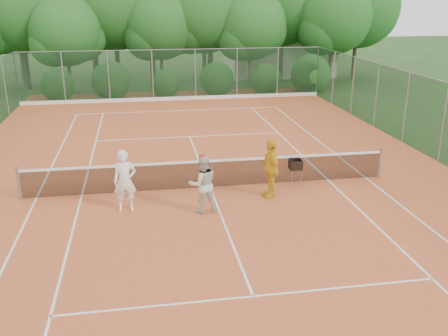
% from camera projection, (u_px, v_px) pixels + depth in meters
% --- Properties ---
extents(ground, '(120.00, 120.00, 0.00)m').
position_uv_depth(ground, '(210.00, 188.00, 16.47)').
color(ground, '#234117').
rests_on(ground, ground).
extents(clay_court, '(18.00, 36.00, 0.02)m').
position_uv_depth(clay_court, '(210.00, 188.00, 16.47)').
color(clay_court, '#C65D2D').
rests_on(clay_court, ground).
extents(club_building, '(8.00, 5.00, 3.00)m').
position_uv_depth(club_building, '(278.00, 56.00, 39.78)').
color(club_building, beige).
rests_on(club_building, ground).
extents(tennis_net, '(11.97, 0.10, 1.10)m').
position_uv_depth(tennis_net, '(210.00, 173.00, 16.30)').
color(tennis_net, gray).
rests_on(tennis_net, clay_court).
extents(player_white, '(0.68, 0.46, 1.82)m').
position_uv_depth(player_white, '(125.00, 181.00, 14.47)').
color(player_white, white).
rests_on(player_white, clay_court).
extents(player_center_grp, '(0.92, 0.77, 1.76)m').
position_uv_depth(player_center_grp, '(203.00, 184.00, 14.36)').
color(player_center_grp, beige).
rests_on(player_center_grp, clay_court).
extents(player_yellow, '(0.57, 1.14, 1.87)m').
position_uv_depth(player_yellow, '(270.00, 168.00, 15.46)').
color(player_yellow, gold).
rests_on(player_yellow, clay_court).
extents(ball_hopper, '(0.38, 0.38, 0.88)m').
position_uv_depth(ball_hopper, '(295.00, 165.00, 16.50)').
color(ball_hopper, gray).
rests_on(ball_hopper, clay_court).
extents(stray_ball_a, '(0.07, 0.07, 0.07)m').
position_uv_depth(stray_ball_a, '(178.00, 112.00, 26.96)').
color(stray_ball_a, '#C0E435').
rests_on(stray_ball_a, clay_court).
extents(stray_ball_b, '(0.07, 0.07, 0.07)m').
position_uv_depth(stray_ball_b, '(164.00, 115.00, 26.40)').
color(stray_ball_b, '#C4D130').
rests_on(stray_ball_b, clay_court).
extents(stray_ball_c, '(0.07, 0.07, 0.07)m').
position_uv_depth(stray_ball_c, '(237.00, 119.00, 25.41)').
color(stray_ball_c, '#CBEC36').
rests_on(stray_ball_c, clay_court).
extents(court_markings, '(11.03, 23.83, 0.01)m').
position_uv_depth(court_markings, '(210.00, 188.00, 16.46)').
color(court_markings, white).
rests_on(court_markings, clay_court).
extents(fence_back, '(18.07, 0.07, 3.00)m').
position_uv_depth(fence_back, '(174.00, 75.00, 29.95)').
color(fence_back, '#19381E').
rests_on(fence_back, clay_court).
extents(tropical_treeline, '(32.10, 8.49, 15.03)m').
position_uv_depth(tropical_treeline, '(188.00, 10.00, 33.87)').
color(tropical_treeline, brown).
rests_on(tropical_treeline, ground).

